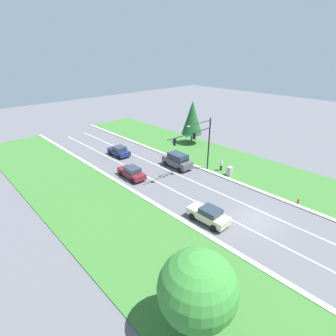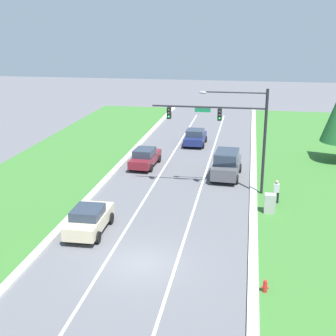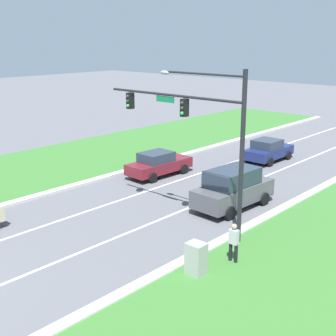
% 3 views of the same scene
% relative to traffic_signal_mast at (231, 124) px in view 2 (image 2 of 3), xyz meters
% --- Properties ---
extents(ground_plane, '(160.00, 160.00, 0.00)m').
position_rel_traffic_signal_mast_xyz_m(ground_plane, '(-3.87, -11.34, -5.04)').
color(ground_plane, '#5B5B60').
extents(curb_strip_right, '(0.50, 90.00, 0.15)m').
position_rel_traffic_signal_mast_xyz_m(curb_strip_right, '(1.78, -11.34, -4.97)').
color(curb_strip_right, beige).
rests_on(curb_strip_right, ground_plane).
extents(curb_strip_left, '(0.50, 90.00, 0.15)m').
position_rel_traffic_signal_mast_xyz_m(curb_strip_left, '(-9.52, -11.34, -4.97)').
color(curb_strip_left, beige).
rests_on(curb_strip_left, ground_plane).
extents(lane_stripe_inner_left, '(0.14, 81.00, 0.01)m').
position_rel_traffic_signal_mast_xyz_m(lane_stripe_inner_left, '(-5.67, -11.34, -5.04)').
color(lane_stripe_inner_left, white).
rests_on(lane_stripe_inner_left, ground_plane).
extents(lane_stripe_inner_right, '(0.14, 81.00, 0.01)m').
position_rel_traffic_signal_mast_xyz_m(lane_stripe_inner_right, '(-2.07, -11.34, -5.04)').
color(lane_stripe_inner_right, white).
rests_on(lane_stripe_inner_right, ground_plane).
extents(traffic_signal_mast, '(7.99, 0.41, 7.52)m').
position_rel_traffic_signal_mast_xyz_m(traffic_signal_mast, '(0.00, 0.00, 0.00)').
color(traffic_signal_mast, black).
rests_on(traffic_signal_mast, ground_plane).
extents(champagne_sedan, '(2.05, 4.37, 1.61)m').
position_rel_traffic_signal_mast_xyz_m(champagne_sedan, '(-7.66, -8.20, -4.21)').
color(champagne_sedan, beige).
rests_on(champagne_sedan, ground_plane).
extents(navy_sedan, '(2.09, 4.20, 1.61)m').
position_rel_traffic_signal_mast_xyz_m(navy_sedan, '(-4.01, 13.28, -4.24)').
color(navy_sedan, navy).
rests_on(navy_sedan, ground_plane).
extents(graphite_suv, '(2.32, 4.92, 2.14)m').
position_rel_traffic_signal_mast_xyz_m(graphite_suv, '(-0.37, 3.47, -3.95)').
color(graphite_suv, '#4C4C51').
rests_on(graphite_suv, ground_plane).
extents(burgundy_sedan, '(2.12, 4.65, 1.60)m').
position_rel_traffic_signal_mast_xyz_m(burgundy_sedan, '(-7.34, 5.19, -4.24)').
color(burgundy_sedan, maroon).
rests_on(burgundy_sedan, ground_plane).
extents(utility_cabinet, '(0.70, 0.60, 1.33)m').
position_rel_traffic_signal_mast_xyz_m(utility_cabinet, '(2.77, -3.51, -4.38)').
color(utility_cabinet, '#9E9E99').
rests_on(utility_cabinet, ground_plane).
extents(pedestrian, '(0.40, 0.23, 1.69)m').
position_rel_traffic_signal_mast_xyz_m(pedestrian, '(3.25, -1.73, -4.10)').
color(pedestrian, black).
rests_on(pedestrian, ground_plane).
extents(fire_hydrant, '(0.34, 0.20, 0.70)m').
position_rel_traffic_signal_mast_xyz_m(fire_hydrant, '(2.30, -13.02, -4.70)').
color(fire_hydrant, red).
rests_on(fire_hydrant, ground_plane).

